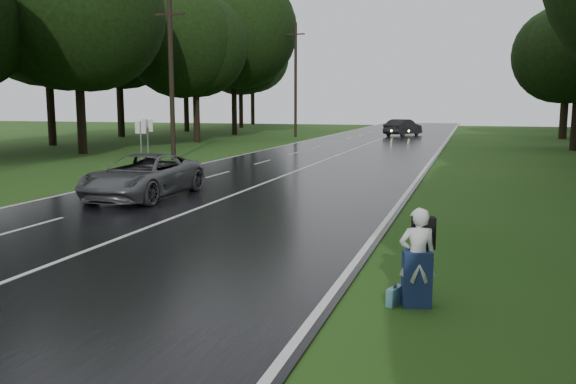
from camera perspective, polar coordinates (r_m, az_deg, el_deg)
name	(u,v)px	position (r m, az deg, el deg)	size (l,w,h in m)	color
ground	(81,255)	(13.61, -19.32, -5.73)	(160.00, 160.00, 0.00)	#254A16
road	(315,164)	(31.73, 2.65, 2.70)	(12.00, 140.00, 0.04)	black
lane_center	(315,164)	(31.72, 2.65, 2.74)	(0.12, 140.00, 0.01)	silver
grey_car	(143,176)	(20.81, -13.79, 1.50)	(2.45, 5.32, 1.48)	#4C4E51
far_car	(403,128)	(60.15, 11.02, 6.11)	(1.74, 5.00, 1.65)	black
hitchhiker	(418,261)	(9.74, 12.37, -6.48)	(0.67, 0.64, 1.61)	silver
suitcase	(395,296)	(9.90, 10.24, -9.81)	(0.12, 0.41, 0.29)	teal
utility_pole_mid	(174,160)	(34.94, -10.94, 3.06)	(1.80, 0.28, 9.08)	black
utility_pole_far	(295,137)	(57.86, 0.72, 5.32)	(1.80, 0.28, 10.82)	black
road_sign_a	(142,171)	(29.44, -13.86, 1.97)	(0.57, 0.10, 2.38)	white
road_sign_b	(149,170)	(29.98, -13.25, 2.10)	(0.59, 0.10, 2.47)	white
tree_left_d	(83,154)	(40.81, -19.11, 3.51)	(9.93, 9.93, 15.52)	black
tree_left_e	(197,142)	(50.31, -8.74, 4.74)	(9.17, 9.17, 14.33)	black
tree_left_f	(235,135)	(62.22, -5.16, 5.51)	(11.71, 11.71, 18.30)	black
tree_right_e	(573,150)	(45.71, 25.77, 3.62)	(7.76, 7.76, 12.13)	black
tree_right_f	(562,139)	(60.27, 24.88, 4.66)	(8.78, 8.78, 13.72)	black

